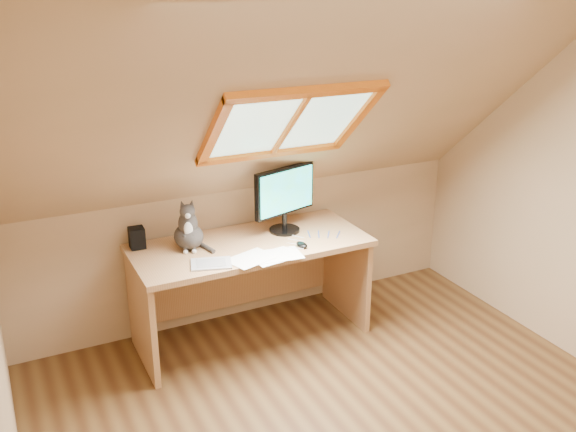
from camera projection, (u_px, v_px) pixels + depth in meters
room_shell at (398, 211)px, 2.96m from camera, size 3.52×3.52×2.41m
desk at (247, 268)px, 4.52m from camera, size 1.62×0.71×0.74m
monitor at (285, 195)px, 4.48m from camera, size 0.50×0.22×0.47m
cat at (188, 231)px, 4.25m from camera, size 0.25×0.28×0.36m
desk_speaker at (137, 238)px, 4.28m from camera, size 0.10×0.10×0.14m
graphics_tablet at (211, 264)px, 4.05m from camera, size 0.30×0.25×0.01m
mouse at (302, 245)px, 4.31m from camera, size 0.07×0.11×0.03m
papers at (264, 256)px, 4.16m from camera, size 0.35×0.30×0.01m
cables at (313, 237)px, 4.46m from camera, size 0.51×0.26×0.01m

